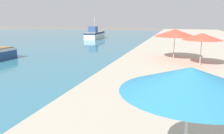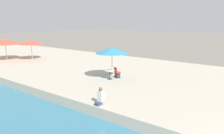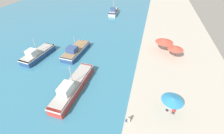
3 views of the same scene
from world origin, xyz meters
The scene contains 12 objects.
water_basin centered at (-28.00, 37.00, 0.02)m, with size 56.00×90.00×0.04m.
quay_promenade centered at (8.00, 37.00, 0.33)m, with size 16.00×90.00×0.65m.
fishing_boat_near centered at (-8.62, 12.24, 0.94)m, with size 2.67×10.52×4.59m.
fishing_boat_mid centered at (-19.66, 18.93, 0.86)m, with size 3.38×7.71×4.14m.
fishing_boat_far centered at (-12.86, 22.11, 0.82)m, with size 3.25×8.11×3.91m.
fishing_boat_distant centered at (-11.53, 48.92, 0.91)m, with size 2.78×7.34×4.38m.
cafe_umbrella_pink centered at (5.25, 11.49, 3.01)m, with size 2.66×2.66×2.59m.
cafe_umbrella_white centered at (6.60, 24.74, 2.80)m, with size 2.89×2.89×2.40m.
cafe_umbrella_striped centered at (4.60, 27.01, 2.90)m, with size 3.55×3.55×2.55m.
cafe_table centered at (5.10, 11.59, 1.19)m, with size 0.80×0.80×0.74m.
cafe_chair_left centered at (5.79, 11.35, 0.98)m, with size 0.54×0.52×0.91m.
person_at_quay centered at (0.47, 8.69, 1.09)m, with size 0.54×0.36×1.00m.
Camera 3 is at (1.17, -1.88, 16.98)m, focal length 24.00 mm.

